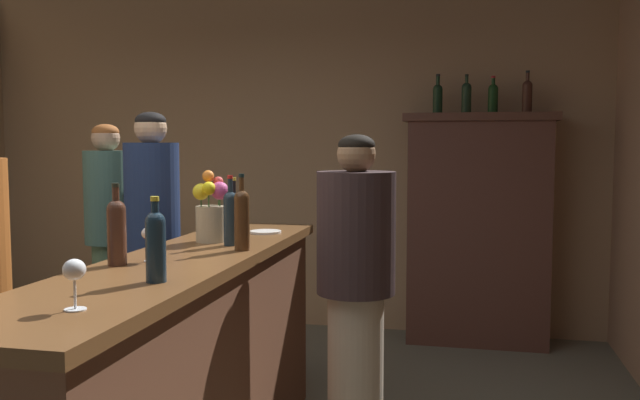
{
  "coord_description": "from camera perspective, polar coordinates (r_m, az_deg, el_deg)",
  "views": [
    {
      "loc": [
        1.55,
        -2.26,
        1.53
      ],
      "look_at": [
        0.92,
        0.62,
        1.28
      ],
      "focal_mm": 37.22,
      "sensor_mm": 36.0,
      "label": 1
    }
  ],
  "objects": [
    {
      "name": "patron_in_navy",
      "position": [
        4.01,
        -14.16,
        -3.63
      ],
      "size": [
        0.32,
        0.32,
        1.72
      ],
      "rotation": [
        0.0,
        0.0,
        -0.78
      ],
      "color": "#B4A692",
      "rests_on": "ground"
    },
    {
      "name": "patron_in_grey",
      "position": [
        4.67,
        -17.75,
        -2.84
      ],
      "size": [
        0.3,
        0.3,
        1.67
      ],
      "rotation": [
        0.0,
        0.0,
        -1.22
      ],
      "color": "#4A694D",
      "rests_on": "ground"
    },
    {
      "name": "display_bottle_midleft",
      "position": [
        5.2,
        12.47,
        8.7
      ],
      "size": [
        0.07,
        0.07,
        0.29
      ],
      "color": "#1E331F",
      "rests_on": "display_cabinet"
    },
    {
      "name": "wine_glass_front",
      "position": [
        2.04,
        -20.37,
        -5.85
      ],
      "size": [
        0.07,
        0.07,
        0.15
      ],
      "color": "white",
      "rests_on": "bar_counter"
    },
    {
      "name": "flower_arrangement",
      "position": [
        3.3,
        -9.34,
        -1.08
      ],
      "size": [
        0.18,
        0.16,
        0.35
      ],
      "color": "tan",
      "rests_on": "bar_counter"
    },
    {
      "name": "wine_glass_mid",
      "position": [
        2.79,
        -14.3,
        -2.93
      ],
      "size": [
        0.08,
        0.08,
        0.14
      ],
      "color": "white",
      "rests_on": "bar_counter"
    },
    {
      "name": "wine_bottle_pinot",
      "position": [
        3.17,
        -7.71,
        -1.3
      ],
      "size": [
        0.07,
        0.07,
        0.33
      ],
      "color": "#1B2932",
      "rests_on": "bar_counter"
    },
    {
      "name": "bartender",
      "position": [
        3.22,
        3.1,
        -7.29
      ],
      "size": [
        0.38,
        0.38,
        1.58
      ],
      "rotation": [
        0.0,
        0.0,
        2.85
      ],
      "color": "#B8A88F",
      "rests_on": "ground"
    },
    {
      "name": "wine_bottle_malbec",
      "position": [
        2.36,
        -13.95,
        -3.59
      ],
      "size": [
        0.07,
        0.07,
        0.3
      ],
      "color": "#182A38",
      "rests_on": "bar_counter"
    },
    {
      "name": "display_bottle_left",
      "position": [
        5.21,
        10.08,
        8.71
      ],
      "size": [
        0.07,
        0.07,
        0.3
      ],
      "color": "#18331D",
      "rests_on": "display_cabinet"
    },
    {
      "name": "wine_bottle_rose",
      "position": [
        2.74,
        -17.08,
        -2.39
      ],
      "size": [
        0.07,
        0.07,
        0.33
      ],
      "color": "#42261B",
      "rests_on": "bar_counter"
    },
    {
      "name": "display_cabinet",
      "position": [
        5.22,
        13.42,
        -2.11
      ],
      "size": [
        1.13,
        0.4,
        1.77
      ],
      "color": "brown",
      "rests_on": "ground"
    },
    {
      "name": "display_bottle_midright",
      "position": [
        5.22,
        17.39,
        8.63
      ],
      "size": [
        0.07,
        0.07,
        0.31
      ],
      "color": "#48271C",
      "rests_on": "display_cabinet"
    },
    {
      "name": "bar_counter",
      "position": [
        3.01,
        -11.65,
        -14.71
      ],
      "size": [
        0.56,
        2.53,
        1.05
      ],
      "color": "brown",
      "rests_on": "ground"
    },
    {
      "name": "wall_back",
      "position": [
        5.7,
        -3.41,
        3.82
      ],
      "size": [
        5.43,
        0.12,
        2.88
      ],
      "primitive_type": "cube",
      "color": "tan",
      "rests_on": "ground"
    },
    {
      "name": "wine_bottle_riesling",
      "position": [
        3.41,
        -7.45,
        -1.06
      ],
      "size": [
        0.08,
        0.08,
        0.31
      ],
      "color": "black",
      "rests_on": "bar_counter"
    },
    {
      "name": "cheese_plate",
      "position": [
        3.61,
        -4.69,
        -2.75
      ],
      "size": [
        0.17,
        0.17,
        0.01
      ],
      "primitive_type": "cylinder",
      "color": "white",
      "rests_on": "bar_counter"
    },
    {
      "name": "display_bottle_center",
      "position": [
        5.2,
        14.65,
        8.58
      ],
      "size": [
        0.07,
        0.07,
        0.28
      ],
      "color": "#163817",
      "rests_on": "display_cabinet"
    },
    {
      "name": "wine_bottle_chardonnay",
      "position": [
        3.01,
        -6.74,
        -1.47
      ],
      "size": [
        0.07,
        0.07,
        0.35
      ],
      "color": "#442915",
      "rests_on": "bar_counter"
    }
  ]
}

